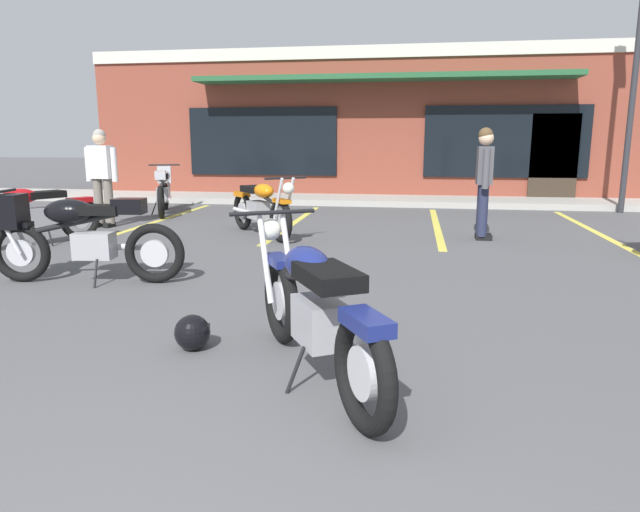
{
  "coord_description": "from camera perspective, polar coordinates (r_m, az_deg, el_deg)",
  "views": [
    {
      "loc": [
        0.86,
        -0.97,
        1.5
      ],
      "look_at": [
        0.11,
        3.6,
        0.55
      ],
      "focal_mm": 32.01,
      "sensor_mm": 36.0,
      "label": 1
    }
  ],
  "objects": [
    {
      "name": "motorcycle_black_cruiser",
      "position": [
        9.04,
        -5.94,
        4.92
      ],
      "size": [
        1.54,
        1.75,
        0.98
      ],
      "color": "black",
      "rests_on": "ground_plane"
    },
    {
      "name": "motorcycle_foreground_classic",
      "position": [
        3.6,
        -0.63,
        -5.17
      ],
      "size": [
        1.31,
        1.89,
        0.98
      ],
      "color": "black",
      "rests_on": "ground_plane"
    },
    {
      "name": "person_in_black_shirt",
      "position": [
        10.59,
        -20.99,
        7.84
      ],
      "size": [
        0.61,
        0.29,
        1.68
      ],
      "color": "black",
      "rests_on": "ground_plane"
    },
    {
      "name": "brick_storefront_building",
      "position": [
        17.42,
        6.63,
        12.71
      ],
      "size": [
        15.0,
        6.79,
        3.73
      ],
      "color": "brown",
      "rests_on": "ground_plane"
    },
    {
      "name": "painted_stall_lines",
      "position": [
        10.33,
        4.44,
        3.2
      ],
      "size": [
        12.95,
        4.8,
        0.01
      ],
      "color": "#DBCC4C",
      "rests_on": "ground_plane"
    },
    {
      "name": "person_in_shorts_foreground",
      "position": [
        8.98,
        16.08,
        7.62
      ],
      "size": [
        0.28,
        0.6,
        1.68
      ],
      "color": "black",
      "rests_on": "ground_plane"
    },
    {
      "name": "sidewalk_kerb",
      "position": [
        13.88,
        5.73,
        5.6
      ],
      "size": [
        22.0,
        1.8,
        0.14
      ],
      "primitive_type": "cube",
      "color": "#A8A59E",
      "rests_on": "ground_plane"
    },
    {
      "name": "parking_lot_lamp_post",
      "position": [
        13.41,
        29.37,
        18.09
      ],
      "size": [
        0.24,
        0.76,
        5.21
      ],
      "color": "#2D2D33",
      "rests_on": "ground_plane"
    },
    {
      "name": "ground_plane",
      "position": [
        5.37,
        -0.26,
        -4.63
      ],
      "size": [
        80.0,
        80.0,
        0.0
      ],
      "primitive_type": "plane",
      "color": "#515154"
    },
    {
      "name": "motorcycle_green_cafe_racer",
      "position": [
        9.09,
        -27.03,
        3.76
      ],
      "size": [
        1.29,
        1.9,
        0.98
      ],
      "color": "black",
      "rests_on": "ground_plane"
    },
    {
      "name": "motorcycle_blue_standard",
      "position": [
        6.54,
        -23.27,
        2.09
      ],
      "size": [
        2.1,
        0.71,
        0.98
      ],
      "color": "black",
      "rests_on": "ground_plane"
    },
    {
      "name": "motorcycle_silver_naked",
      "position": [
        12.23,
        -15.41,
        6.6
      ],
      "size": [
        1.06,
        2.01,
        0.98
      ],
      "color": "black",
      "rests_on": "ground_plane"
    },
    {
      "name": "helmet_on_pavement",
      "position": [
        4.26,
        -12.62,
        -7.46
      ],
      "size": [
        0.26,
        0.26,
        0.26
      ],
      "color": "black",
      "rests_on": "ground_plane"
    }
  ]
}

